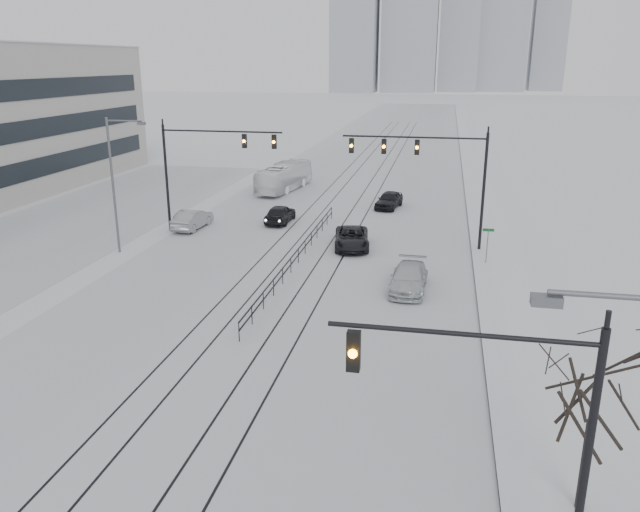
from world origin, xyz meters
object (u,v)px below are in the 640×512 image
(sedan_sb_inner, at_px, (280,214))
(bare_tree, at_px, (599,372))
(box_truck, at_px, (284,177))
(sedan_nb_far, at_px, (389,200))
(sedan_sb_outer, at_px, (192,219))
(traffic_mast_near, at_px, (517,421))
(sedan_nb_front, at_px, (352,238))
(sedan_nb_right, at_px, (409,278))

(sedan_sb_inner, bearing_deg, bare_tree, 120.21)
(box_truck, bearing_deg, sedan_nb_far, 160.94)
(sedan_sb_outer, distance_m, box_truck, 16.26)
(sedan_sb_inner, distance_m, box_truck, 13.15)
(traffic_mast_near, bearing_deg, box_truck, 110.57)
(sedan_sb_outer, xyz_separation_m, sedan_nb_front, (12.85, -2.73, -0.05))
(sedan_nb_front, bearing_deg, sedan_nb_right, -69.09)
(sedan_nb_front, bearing_deg, bare_tree, -76.41)
(traffic_mast_near, height_order, sedan_nb_front, traffic_mast_near)
(bare_tree, relative_size, box_truck, 0.63)
(bare_tree, bearing_deg, traffic_mast_near, -128.76)
(sedan_sb_inner, height_order, box_truck, box_truck)
(sedan_sb_outer, bearing_deg, sedan_sb_inner, -150.30)
(sedan_nb_right, height_order, box_truck, box_truck)
(traffic_mast_near, bearing_deg, sedan_sb_outer, 124.01)
(sedan_sb_outer, height_order, sedan_nb_right, sedan_sb_outer)
(sedan_sb_inner, xyz_separation_m, sedan_nb_front, (6.67, -5.84, -0.04))
(sedan_sb_outer, distance_m, sedan_nb_right, 20.14)
(sedan_nb_front, bearing_deg, sedan_nb_far, 74.92)
(sedan_nb_front, bearing_deg, sedan_sb_outer, 159.18)
(sedan_nb_right, relative_size, box_truck, 0.50)
(box_truck, bearing_deg, bare_tree, 123.44)
(sedan_nb_right, bearing_deg, sedan_sb_outer, 150.81)
(sedan_sb_inner, relative_size, box_truck, 0.45)
(traffic_mast_near, xyz_separation_m, box_truck, (-17.54, 46.73, -3.22))
(sedan_nb_right, bearing_deg, sedan_nb_front, 121.67)
(sedan_nb_far, bearing_deg, sedan_sb_inner, -128.65)
(bare_tree, relative_size, sedan_nb_right, 1.27)
(bare_tree, xyz_separation_m, sedan_nb_front, (-10.35, 25.08, -3.79))
(sedan_nb_right, bearing_deg, bare_tree, -69.16)
(sedan_sb_inner, xyz_separation_m, sedan_sb_outer, (-6.18, -3.12, 0.01))
(bare_tree, bearing_deg, sedan_nb_front, 112.42)
(traffic_mast_near, height_order, box_truck, traffic_mast_near)
(sedan_nb_right, xyz_separation_m, sedan_nb_far, (-2.99, 20.48, 0.03))
(traffic_mast_near, xyz_separation_m, sedan_sb_outer, (-20.79, 30.81, -3.81))
(sedan_nb_front, height_order, sedan_nb_far, sedan_nb_far)
(sedan_nb_far, height_order, box_truck, box_truck)
(sedan_sb_inner, height_order, sedan_nb_front, sedan_sb_inner)
(sedan_sb_inner, relative_size, sedan_sb_outer, 0.95)
(sedan_sb_inner, relative_size, sedan_nb_far, 1.00)
(sedan_sb_inner, bearing_deg, sedan_nb_front, 140.17)
(sedan_sb_inner, height_order, sedan_sb_outer, sedan_sb_outer)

